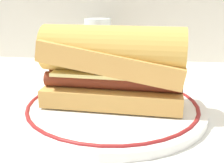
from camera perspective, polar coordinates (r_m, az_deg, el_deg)
The scene contains 4 objects.
ground_plane at distance 0.44m, azimuth -0.16°, elevation -6.51°, with size 1.50×1.50×0.00m, color white.
plate at distance 0.45m, azimuth -0.00°, elevation -4.49°, with size 0.28×0.28×0.01m.
sausage_sandwich at distance 0.43m, azimuth -0.00°, elevation 3.86°, with size 0.21×0.09×0.12m.
drinking_glass at distance 0.71m, azimuth -2.80°, elevation 7.39°, with size 0.06×0.06×0.12m.
Camera 1 is at (0.04, -0.39, 0.18)m, focal length 46.63 mm.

